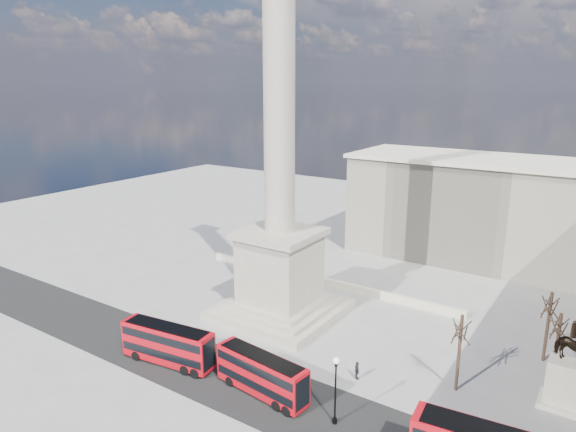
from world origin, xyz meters
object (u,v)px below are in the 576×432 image
(red_bus_b, at_px, (262,374))
(pedestrian_crossing, at_px, (357,370))
(victorian_lamp, at_px, (336,385))
(red_bus_a, at_px, (168,344))
(equestrian_statue, at_px, (567,378))
(nelsons_column, at_px, (280,213))

(red_bus_b, relative_size, pedestrian_crossing, 5.25)
(victorian_lamp, bearing_deg, red_bus_a, -177.05)
(equestrian_statue, relative_size, pedestrian_crossing, 4.47)
(victorian_lamp, distance_m, equestrian_statue, 20.67)
(equestrian_statue, bearing_deg, red_bus_a, -157.65)
(red_bus_b, xyz_separation_m, victorian_lamp, (7.60, 0.02, 1.58))
(nelsons_column, xyz_separation_m, pedestrian_crossing, (14.64, -8.09, -11.98))
(equestrian_statue, distance_m, pedestrian_crossing, 18.43)
(red_bus_a, distance_m, red_bus_b, 11.23)
(nelsons_column, distance_m, red_bus_b, 20.51)
(nelsons_column, bearing_deg, pedestrian_crossing, -28.92)
(red_bus_b, height_order, victorian_lamp, victorian_lamp)
(red_bus_a, bearing_deg, pedestrian_crossing, 17.61)
(red_bus_b, height_order, equestrian_statue, equestrian_statue)
(victorian_lamp, bearing_deg, equestrian_statue, 39.97)
(pedestrian_crossing, bearing_deg, red_bus_b, 96.76)
(nelsons_column, xyz_separation_m, red_bus_b, (8.46, -15.20, -10.86))
(pedestrian_crossing, bearing_deg, equestrian_statue, -112.56)
(red_bus_a, relative_size, equestrian_statue, 1.24)
(nelsons_column, height_order, victorian_lamp, nelsons_column)
(equestrian_statue, xyz_separation_m, pedestrian_crossing, (-17.25, -6.18, -1.98))
(victorian_lamp, distance_m, pedestrian_crossing, 7.72)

